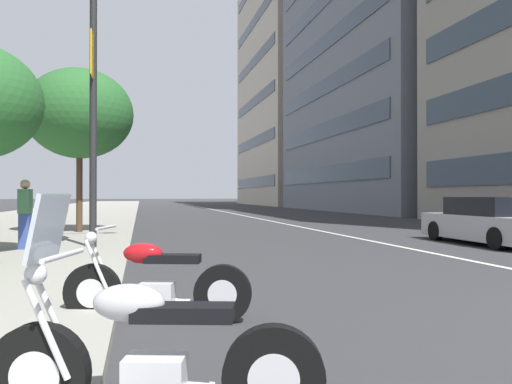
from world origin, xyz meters
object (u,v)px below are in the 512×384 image
motorcycle_under_tarp (155,285)px  car_approaching_light (490,222)px  motorcycle_mid_row (149,357)px  street_lamp_with_banners (107,55)px  street_tree_far_plaza (80,114)px  pedestrian_on_plaza (25,214)px

motorcycle_under_tarp → car_approaching_light: bearing=-129.4°
motorcycle_mid_row → street_lamp_with_banners: size_ratio=0.26×
motorcycle_mid_row → street_lamp_with_banners: 10.98m
car_approaching_light → street_tree_far_plaza: (5.99, 12.33, 3.74)m
pedestrian_on_plaza → street_lamp_with_banners: bearing=-177.0°
motorcycle_mid_row → street_lamp_with_banners: bearing=-69.9°
car_approaching_light → street_lamp_with_banners: (0.34, 11.03, 4.38)m
street_lamp_with_banners → pedestrian_on_plaza: bearing=90.8°
motorcycle_under_tarp → street_lamp_with_banners: 8.69m
street_lamp_with_banners → pedestrian_on_plaza: 4.47m
car_approaching_light → pedestrian_on_plaza: 12.96m
motorcycle_under_tarp → street_lamp_with_banners: street_lamp_with_banners is taller
street_lamp_with_banners → street_tree_far_plaza: bearing=13.0°
car_approaching_light → street_tree_far_plaza: 14.21m
car_approaching_light → motorcycle_mid_row: bearing=135.3°
motorcycle_mid_row → street_tree_far_plaza: 16.22m
street_tree_far_plaza → motorcycle_under_tarp: bearing=-169.8°
street_tree_far_plaza → street_lamp_with_banners: bearing=-167.0°
motorcycle_under_tarp → street_tree_far_plaza: bearing=-63.9°
motorcycle_under_tarp → motorcycle_mid_row: bearing=103.4°
motorcycle_mid_row → car_approaching_light: size_ratio=0.47×
pedestrian_on_plaza → car_approaching_light: bearing=-179.1°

